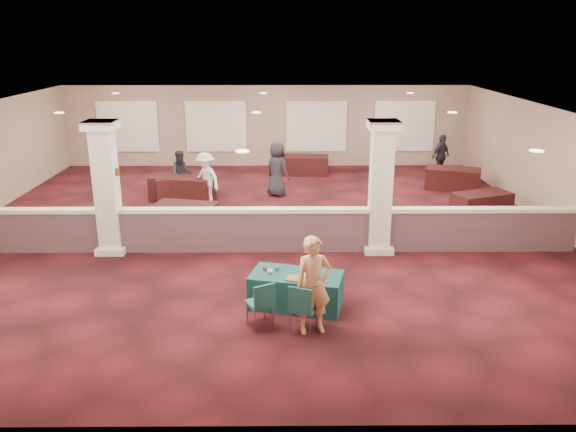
{
  "coord_description": "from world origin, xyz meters",
  "views": [
    {
      "loc": [
        0.71,
        -14.37,
        5.06
      ],
      "look_at": [
        0.79,
        -2.0,
        1.06
      ],
      "focal_mm": 35.0,
      "sensor_mm": 36.0,
      "label": 1
    }
  ],
  "objects_px": {
    "far_table_back_right": "(453,179)",
    "far_table_front_right": "(481,204)",
    "attendee_a": "(182,174)",
    "far_table_back_left": "(185,187)",
    "conf_chair_main": "(302,305)",
    "far_table_front_left": "(182,188)",
    "attendee_d": "(277,169)",
    "woman": "(313,285)",
    "far_table_front_center": "(186,216)",
    "far_table_back_center": "(305,165)",
    "near_table": "(296,290)",
    "attendee_c": "(441,156)",
    "attendee_b": "(206,178)",
    "conf_chair_side": "(262,301)"
  },
  "relations": [
    {
      "from": "conf_chair_side",
      "to": "far_table_back_center",
      "type": "relative_size",
      "value": 0.5
    },
    {
      "from": "far_table_front_left",
      "to": "far_table_front_right",
      "type": "relative_size",
      "value": 1.15
    },
    {
      "from": "near_table",
      "to": "attendee_d",
      "type": "bearing_deg",
      "value": 107.03
    },
    {
      "from": "far_table_back_left",
      "to": "far_table_back_right",
      "type": "relative_size",
      "value": 1.05
    },
    {
      "from": "woman",
      "to": "far_table_back_left",
      "type": "height_order",
      "value": "woman"
    },
    {
      "from": "conf_chair_side",
      "to": "far_table_front_left",
      "type": "height_order",
      "value": "conf_chair_side"
    },
    {
      "from": "far_table_front_right",
      "to": "attendee_b",
      "type": "height_order",
      "value": "attendee_b"
    },
    {
      "from": "conf_chair_main",
      "to": "far_table_back_left",
      "type": "xyz_separation_m",
      "value": [
        -3.54,
        8.66,
        -0.16
      ]
    },
    {
      "from": "far_table_back_center",
      "to": "attendee_a",
      "type": "relative_size",
      "value": 1.12
    },
    {
      "from": "far_table_back_left",
      "to": "attendee_a",
      "type": "distance_m",
      "value": 0.41
    },
    {
      "from": "far_table_back_center",
      "to": "far_table_back_right",
      "type": "bearing_deg",
      "value": -23.96
    },
    {
      "from": "far_table_back_right",
      "to": "attendee_b",
      "type": "distance_m",
      "value": 8.41
    },
    {
      "from": "conf_chair_side",
      "to": "attendee_c",
      "type": "relative_size",
      "value": 0.54
    },
    {
      "from": "near_table",
      "to": "attendee_b",
      "type": "height_order",
      "value": "attendee_b"
    },
    {
      "from": "far_table_front_center",
      "to": "attendee_b",
      "type": "height_order",
      "value": "attendee_b"
    },
    {
      "from": "attendee_a",
      "to": "far_table_back_left",
      "type": "bearing_deg",
      "value": -63.7
    },
    {
      "from": "far_table_front_center",
      "to": "attendee_d",
      "type": "distance_m",
      "value": 4.08
    },
    {
      "from": "far_table_front_center",
      "to": "far_table_back_left",
      "type": "height_order",
      "value": "far_table_back_left"
    },
    {
      "from": "conf_chair_side",
      "to": "far_table_front_right",
      "type": "bearing_deg",
      "value": 18.31
    },
    {
      "from": "woman",
      "to": "attendee_a",
      "type": "bearing_deg",
      "value": 99.22
    },
    {
      "from": "conf_chair_main",
      "to": "attendee_c",
      "type": "height_order",
      "value": "attendee_c"
    },
    {
      "from": "far_table_front_left",
      "to": "attendee_d",
      "type": "distance_m",
      "value": 3.12
    },
    {
      "from": "far_table_back_center",
      "to": "attendee_c",
      "type": "bearing_deg",
      "value": -6.13
    },
    {
      "from": "far_table_back_right",
      "to": "far_table_front_right",
      "type": "bearing_deg",
      "value": -90.0
    },
    {
      "from": "conf_chair_main",
      "to": "conf_chair_side",
      "type": "distance_m",
      "value": 0.75
    },
    {
      "from": "conf_chair_main",
      "to": "far_table_front_right",
      "type": "xyz_separation_m",
      "value": [
        5.48,
        6.81,
        -0.2
      ]
    },
    {
      "from": "near_table",
      "to": "far_table_front_center",
      "type": "xyz_separation_m",
      "value": [
        -2.94,
        4.74,
        0.0
      ]
    },
    {
      "from": "far_table_back_center",
      "to": "attendee_c",
      "type": "height_order",
      "value": "attendee_c"
    },
    {
      "from": "attendee_a",
      "to": "conf_chair_main",
      "type": "bearing_deg",
      "value": -86.87
    },
    {
      "from": "conf_chair_main",
      "to": "far_table_back_right",
      "type": "bearing_deg",
      "value": 82.42
    },
    {
      "from": "far_table_back_center",
      "to": "attendee_b",
      "type": "xyz_separation_m",
      "value": [
        -3.25,
        -3.89,
        0.46
      ]
    },
    {
      "from": "far_table_front_right",
      "to": "far_table_back_center",
      "type": "relative_size",
      "value": 0.96
    },
    {
      "from": "far_table_front_center",
      "to": "attendee_a",
      "type": "xyz_separation_m",
      "value": [
        -0.6,
        2.98,
        0.44
      ]
    },
    {
      "from": "attendee_b",
      "to": "far_table_back_left",
      "type": "bearing_deg",
      "value": -177.97
    },
    {
      "from": "near_table",
      "to": "attendee_c",
      "type": "relative_size",
      "value": 1.09
    },
    {
      "from": "far_table_front_center",
      "to": "far_table_back_center",
      "type": "height_order",
      "value": "far_table_back_center"
    },
    {
      "from": "far_table_back_right",
      "to": "attendee_c",
      "type": "relative_size",
      "value": 1.12
    },
    {
      "from": "far_table_back_left",
      "to": "attendee_d",
      "type": "bearing_deg",
      "value": 5.73
    },
    {
      "from": "far_table_back_left",
      "to": "attendee_d",
      "type": "xyz_separation_m",
      "value": [
        2.99,
        0.3,
        0.51
      ]
    },
    {
      "from": "conf_chair_side",
      "to": "far_table_front_center",
      "type": "bearing_deg",
      "value": 84.06
    },
    {
      "from": "far_table_front_center",
      "to": "attendee_c",
      "type": "xyz_separation_m",
      "value": [
        8.5,
        5.66,
        0.46
      ]
    },
    {
      "from": "far_table_front_left",
      "to": "far_table_front_right",
      "type": "xyz_separation_m",
      "value": [
        9.06,
        -1.64,
        -0.05
      ]
    },
    {
      "from": "far_table_back_left",
      "to": "far_table_back_center",
      "type": "height_order",
      "value": "far_table_back_left"
    },
    {
      "from": "woman",
      "to": "far_table_back_center",
      "type": "xyz_separation_m",
      "value": [
        0.3,
        11.93,
        -0.54
      ]
    },
    {
      "from": "far_table_front_left",
      "to": "far_table_front_center",
      "type": "relative_size",
      "value": 1.15
    },
    {
      "from": "attendee_b",
      "to": "far_table_front_left",
      "type": "bearing_deg",
      "value": -166.24
    },
    {
      "from": "far_table_front_left",
      "to": "attendee_b",
      "type": "relative_size",
      "value": 1.18
    },
    {
      "from": "conf_chair_side",
      "to": "conf_chair_main",
      "type": "bearing_deg",
      "value": -44.94
    },
    {
      "from": "conf_chair_main",
      "to": "far_table_back_center",
      "type": "relative_size",
      "value": 0.52
    },
    {
      "from": "near_table",
      "to": "far_table_front_left",
      "type": "xyz_separation_m",
      "value": [
        -3.5,
        7.44,
        0.05
      ]
    }
  ]
}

